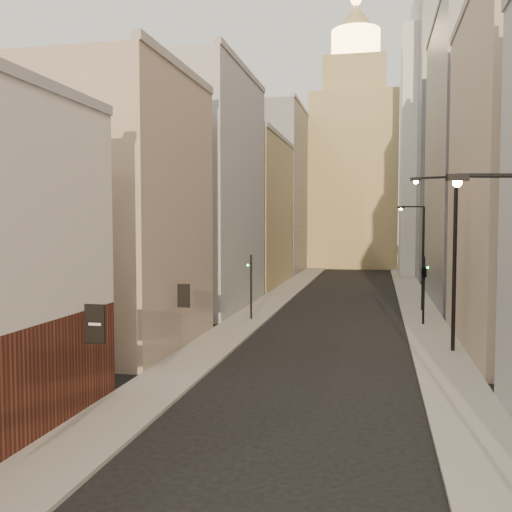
{
  "coord_description": "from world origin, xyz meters",
  "views": [
    {
      "loc": [
        3.1,
        -5.47,
        7.42
      ],
      "look_at": [
        -2.32,
        19.7,
        5.89
      ],
      "focal_mm": 40.0,
      "sensor_mm": 36.0,
      "label": 1
    }
  ],
  "objects_px": {
    "traffic_light_left": "(251,275)",
    "traffic_light_right": "(424,271)",
    "clock_tower": "(354,161)",
    "white_tower": "(430,142)",
    "streetlamp_mid": "(450,252)",
    "streetlamp_far": "(420,252)"
  },
  "relations": [
    {
      "from": "clock_tower",
      "to": "streetlamp_far",
      "type": "bearing_deg",
      "value": -81.3
    },
    {
      "from": "clock_tower",
      "to": "streetlamp_far",
      "type": "distance_m",
      "value": 51.08
    },
    {
      "from": "streetlamp_mid",
      "to": "traffic_light_right",
      "type": "bearing_deg",
      "value": 110.26
    },
    {
      "from": "traffic_light_left",
      "to": "traffic_light_right",
      "type": "bearing_deg",
      "value": 161.7
    },
    {
      "from": "streetlamp_mid",
      "to": "streetlamp_far",
      "type": "height_order",
      "value": "streetlamp_mid"
    },
    {
      "from": "white_tower",
      "to": "streetlamp_far",
      "type": "bearing_deg",
      "value": -95.74
    },
    {
      "from": "traffic_light_left",
      "to": "traffic_light_right",
      "type": "distance_m",
      "value": 12.55
    },
    {
      "from": "traffic_light_left",
      "to": "clock_tower",
      "type": "bearing_deg",
      "value": -115.72
    },
    {
      "from": "clock_tower",
      "to": "traffic_light_right",
      "type": "bearing_deg",
      "value": -82.5
    },
    {
      "from": "clock_tower",
      "to": "traffic_light_left",
      "type": "height_order",
      "value": "clock_tower"
    },
    {
      "from": "streetlamp_far",
      "to": "traffic_light_left",
      "type": "bearing_deg",
      "value": -166.71
    },
    {
      "from": "white_tower",
      "to": "streetlamp_mid",
      "type": "height_order",
      "value": "white_tower"
    },
    {
      "from": "clock_tower",
      "to": "traffic_light_right",
      "type": "relative_size",
      "value": 8.98
    },
    {
      "from": "traffic_light_left",
      "to": "streetlamp_far",
      "type": "bearing_deg",
      "value": -171.64
    },
    {
      "from": "streetlamp_far",
      "to": "traffic_light_left",
      "type": "height_order",
      "value": "streetlamp_far"
    },
    {
      "from": "traffic_light_left",
      "to": "white_tower",
      "type": "bearing_deg",
      "value": -131.55
    },
    {
      "from": "streetlamp_far",
      "to": "traffic_light_right",
      "type": "distance_m",
      "value": 6.61
    },
    {
      "from": "traffic_light_left",
      "to": "traffic_light_right",
      "type": "xyz_separation_m",
      "value": [
        12.53,
        0.45,
        0.51
      ]
    },
    {
      "from": "white_tower",
      "to": "streetlamp_mid",
      "type": "bearing_deg",
      "value": -93.39
    },
    {
      "from": "streetlamp_mid",
      "to": "streetlamp_far",
      "type": "xyz_separation_m",
      "value": [
        -0.56,
        14.89,
        -0.73
      ]
    },
    {
      "from": "clock_tower",
      "to": "traffic_light_right",
      "type": "xyz_separation_m",
      "value": [
        7.3,
        -55.44,
        -13.69
      ]
    },
    {
      "from": "white_tower",
      "to": "traffic_light_left",
      "type": "distance_m",
      "value": 47.42
    }
  ]
}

